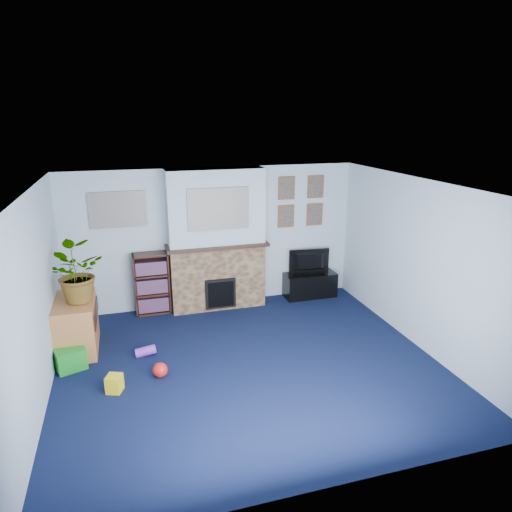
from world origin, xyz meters
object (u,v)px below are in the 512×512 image
object	(u,v)px
tv_stand	(310,285)
television	(310,262)
sideboard	(77,326)
bookshelf	(152,285)

from	to	relation	value
tv_stand	television	bearing A→B (deg)	90.00
tv_stand	sideboard	distance (m)	4.07
television	sideboard	bearing A→B (deg)	18.62
tv_stand	sideboard	world-z (taller)	sideboard
television	bookshelf	bearing A→B (deg)	4.21
tv_stand	bookshelf	distance (m)	2.85
tv_stand	bookshelf	world-z (taller)	bookshelf
bookshelf	sideboard	distance (m)	1.51
television	bookshelf	xyz separation A→B (m)	(-2.83, 0.06, -0.16)
television	bookshelf	world-z (taller)	bookshelf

